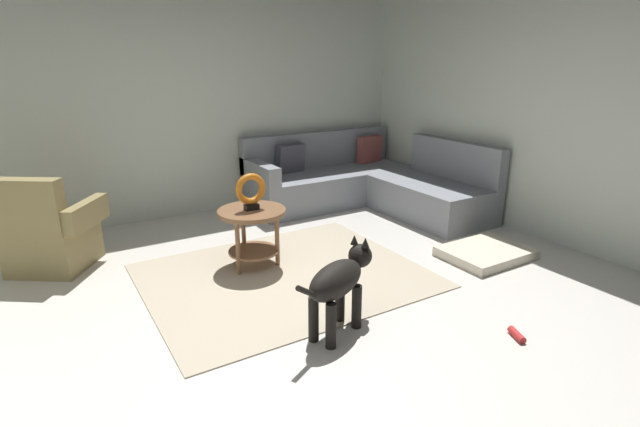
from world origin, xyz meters
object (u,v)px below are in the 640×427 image
side_table (252,223)px  torus_sculpture (251,191)px  dog (340,281)px  dog_toy_rope (517,335)px  dog_bed_mat (486,253)px  sectional_couch (365,184)px  armchair (48,235)px

side_table → torus_sculpture: (0.00, 0.00, 0.29)m
dog → dog_toy_rope: bearing=31.9°
dog → torus_sculpture: bearing=160.1°
side_table → dog_bed_mat: 2.22m
dog_bed_mat → dog_toy_rope: dog_bed_mat is taller
sectional_couch → dog_bed_mat: 1.96m
torus_sculpture → dog_bed_mat: bearing=-25.9°
armchair → torus_sculpture: 1.83m
torus_sculpture → dog_bed_mat: torus_sculpture is taller
dog_bed_mat → dog_toy_rope: (-0.93, -1.06, -0.02)m
armchair → side_table: (1.56, -0.88, 0.09)m
torus_sculpture → dog_toy_rope: bearing=-62.8°
sectional_couch → torus_sculpture: size_ratio=6.90×
side_table → dog_toy_rope: 2.30m
dog_bed_mat → sectional_couch: bearing=89.8°
dog_bed_mat → dog_toy_rope: size_ratio=5.16×
sectional_couch → armchair: (-3.53, -0.11, 0.03)m
sectional_couch → dog_bed_mat: bearing=-90.2°
sectional_couch → side_table: bearing=-153.4°
dog → dog_toy_rope: (0.98, -0.70, -0.35)m
side_table → dog: bearing=-87.5°
sectional_couch → dog_toy_rope: 3.16m
armchair → dog_toy_rope: size_ratio=6.45×
torus_sculpture → dog: size_ratio=0.41×
torus_sculpture → dog_toy_rope: torus_sculpture is taller
dog_toy_rope → dog_bed_mat: bearing=48.6°
sectional_couch → dog_bed_mat: size_ratio=2.81×
dog_toy_rope → dog: bearing=144.3°
torus_sculpture → sectional_couch: bearing=26.6°
sectional_couch → dog_toy_rope: bearing=-107.4°
armchair → torus_sculpture: (1.56, -0.88, 0.39)m
armchair → dog: (1.62, -2.19, 0.05)m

